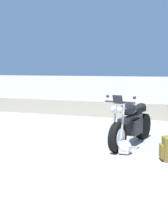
# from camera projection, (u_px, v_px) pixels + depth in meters

# --- Properties ---
(ground_plane) EXTENTS (120.00, 120.00, 0.00)m
(ground_plane) POSITION_uv_depth(u_px,v_px,m) (3.00, 144.00, 6.92)
(ground_plane) COLOR #A3A099
(stone_wall) EXTENTS (36.00, 0.80, 0.55)m
(stone_wall) POSITION_uv_depth(u_px,v_px,m) (79.00, 107.00, 11.34)
(stone_wall) COLOR #A89E89
(stone_wall) RESTS_ON ground
(motorcycle_black_centre) EXTENTS (0.74, 2.05, 1.18)m
(motorcycle_black_centre) POSITION_uv_depth(u_px,v_px,m) (131.00, 124.00, 6.76)
(motorcycle_black_centre) COLOR black
(motorcycle_black_centre) RESTS_ON ground
(rider_backpack) EXTENTS (0.32, 0.34, 0.47)m
(rider_backpack) POSITION_uv_depth(u_px,v_px,m) (168.00, 148.00, 5.63)
(rider_backpack) COLOR brown
(rider_backpack) RESTS_ON ground
(rider_helmet) EXTENTS (0.28, 0.28, 0.28)m
(rider_helmet) POSITION_uv_depth(u_px,v_px,m) (125.00, 147.00, 6.09)
(rider_helmet) COLOR silver
(rider_helmet) RESTS_ON ground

